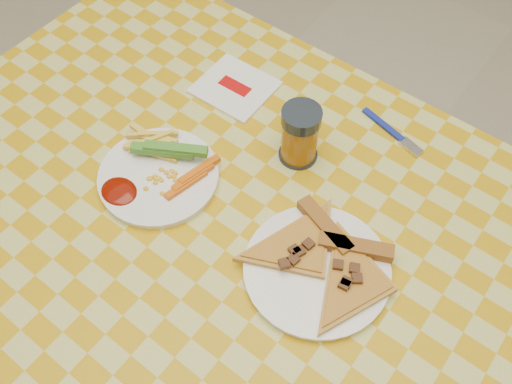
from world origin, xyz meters
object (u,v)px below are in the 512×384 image
at_px(table, 240,257).
at_px(plate_right, 317,270).
at_px(drink_glass, 300,135).
at_px(plate_left, 159,177).

distance_m(table, plate_right, 0.16).
distance_m(plate_right, drink_glass, 0.23).
relative_size(plate_right, drink_glass, 1.98).
relative_size(table, drink_glass, 11.45).
relative_size(table, plate_right, 5.77).
height_order(table, drink_glass, drink_glass).
height_order(plate_left, plate_right, same).
bearing_deg(drink_glass, table, -84.42).
height_order(table, plate_right, plate_right).
bearing_deg(plate_right, table, -171.14).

